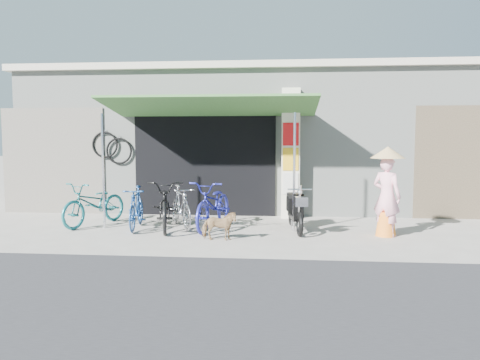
# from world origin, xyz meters

# --- Properties ---
(ground) EXTENTS (80.00, 80.00, 0.00)m
(ground) POSITION_xyz_m (0.00, 0.00, 0.00)
(ground) COLOR #9C968D
(ground) RESTS_ON ground
(road_strip) EXTENTS (80.00, 6.00, 0.01)m
(road_strip) POSITION_xyz_m (0.00, -4.50, 0.01)
(road_strip) COLOR #333235
(road_strip) RESTS_ON ground
(bicycle_shop) EXTENTS (12.30, 5.30, 3.66)m
(bicycle_shop) POSITION_xyz_m (-0.00, 5.09, 1.83)
(bicycle_shop) COLOR #A3A9A1
(bicycle_shop) RESTS_ON ground
(shop_pillar) EXTENTS (0.42, 0.44, 3.00)m
(shop_pillar) POSITION_xyz_m (0.85, 2.45, 1.50)
(shop_pillar) COLOR beige
(shop_pillar) RESTS_ON ground
(awning) EXTENTS (4.60, 1.88, 2.72)m
(awning) POSITION_xyz_m (-0.90, 1.63, 2.51)
(awning) COLOR #32622C
(awning) RESTS_ON ground
(neighbour_right) EXTENTS (2.60, 0.06, 2.60)m
(neighbour_right) POSITION_xyz_m (5.00, 2.59, 1.30)
(neighbour_right) COLOR brown
(neighbour_right) RESTS_ON ground
(neighbour_left) EXTENTS (2.60, 0.06, 2.60)m
(neighbour_left) POSITION_xyz_m (-5.00, 2.59, 1.30)
(neighbour_left) COLOR #6B665B
(neighbour_left) RESTS_ON ground
(bike_teal) EXTENTS (1.23, 1.89, 0.94)m
(bike_teal) POSITION_xyz_m (-3.31, 1.04, 0.47)
(bike_teal) COLOR #196C71
(bike_teal) RESTS_ON ground
(bike_blue) EXTENTS (0.59, 1.49, 0.87)m
(bike_blue) POSITION_xyz_m (-2.30, 0.71, 0.44)
(bike_blue) COLOR navy
(bike_blue) RESTS_ON ground
(bike_black) EXTENTS (1.13, 2.06, 1.02)m
(bike_black) POSITION_xyz_m (-1.70, 0.75, 0.51)
(bike_black) COLOR black
(bike_black) RESTS_ON ground
(bike_silver) EXTENTS (1.03, 1.50, 0.88)m
(bike_silver) POSITION_xyz_m (-1.42, 0.93, 0.44)
(bike_silver) COLOR #A2A2A7
(bike_silver) RESTS_ON ground
(bike_navy) EXTENTS (1.00, 2.00, 1.00)m
(bike_navy) POSITION_xyz_m (-0.72, 0.87, 0.50)
(bike_navy) COLOR #202495
(bike_navy) RESTS_ON ground
(street_dog) EXTENTS (0.65, 0.32, 0.54)m
(street_dog) POSITION_xyz_m (-0.47, -0.22, 0.27)
(street_dog) COLOR tan
(street_dog) RESTS_ON ground
(moped) EXTENTS (0.48, 1.61, 0.91)m
(moped) POSITION_xyz_m (0.93, 0.85, 0.42)
(moped) COLOR black
(moped) RESTS_ON ground
(nun) EXTENTS (0.66, 0.64, 1.70)m
(nun) POSITION_xyz_m (2.64, 0.47, 0.85)
(nun) COLOR #F8A7B9
(nun) RESTS_ON ground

